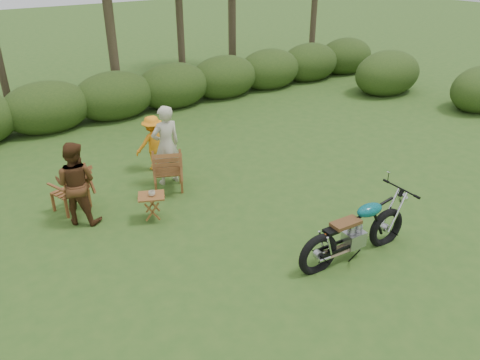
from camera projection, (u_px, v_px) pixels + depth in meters
ground at (315, 258)px, 7.94m from camera, size 80.00×80.00×0.00m
motorcycle at (351, 256)px, 8.01m from camera, size 2.20×0.95×1.23m
lawn_chair_right at (169, 189)px, 10.20m from camera, size 0.92×0.92×1.01m
lawn_chair_left at (73, 209)px, 9.43m from camera, size 0.85×0.85×0.97m
side_table at (152, 207)px, 8.96m from camera, size 0.65×0.61×0.53m
cup at (152, 193)px, 8.80m from camera, size 0.14×0.14×0.10m
adult_a at (169, 182)px, 10.49m from camera, size 0.66×0.44×1.78m
adult_b at (82, 221)px, 9.03m from camera, size 1.00×0.98×1.63m
child at (156, 169)px, 11.13m from camera, size 0.87×0.52×1.31m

